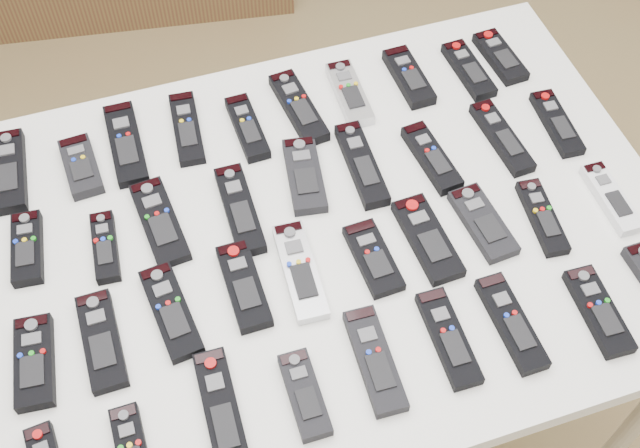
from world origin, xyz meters
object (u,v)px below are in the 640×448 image
object	(u,v)px
remote_11	(105,247)
remote_14	(305,175)
remote_25	(427,239)
remote_27	(542,217)
remote_2	(126,144)
remote_10	(27,248)
remote_17	(502,137)
remote_18	(557,123)
remote_6	(349,94)
remote_9	(500,57)
remote_36	(599,311)
remote_3	(187,128)
remote_7	(409,77)
remote_15	(362,164)
remote_22	(244,286)
remote_1	(81,167)
remote_13	(240,210)
remote_12	(160,222)
remote_31	(222,412)
remote_5	(299,108)
remote_35	(511,323)
remote_33	(375,360)
remote_23	(300,271)
remote_0	(9,171)
remote_20	(102,341)
remote_32	(305,395)
remote_28	(611,198)
remote_4	(247,128)
table	(320,249)
remote_8	(469,70)
remote_19	(34,362)
remote_21	(171,311)
remote_26	(483,223)
remote_24	(373,258)

from	to	relation	value
remote_11	remote_14	distance (m)	0.38
remote_25	remote_27	distance (m)	0.21
remote_2	remote_10	bearing A→B (deg)	-136.66
remote_17	remote_18	size ratio (longest dim) A/B	1.12
remote_6	remote_9	world-z (taller)	remote_6
remote_27	remote_36	size ratio (longest dim) A/B	0.98
remote_3	remote_7	size ratio (longest dim) A/B	1.12
remote_15	remote_22	xyz separation A→B (m)	(-0.28, -0.18, -0.00)
remote_9	remote_1	bearing A→B (deg)	178.00
remote_13	remote_27	world-z (taller)	remote_13
remote_3	remote_10	world-z (taller)	remote_10
remote_12	remote_31	world-z (taller)	same
remote_5	remote_35	xyz separation A→B (m)	(0.19, -0.56, 0.00)
remote_33	remote_27	bearing A→B (deg)	26.33
remote_3	remote_23	bearing A→B (deg)	-68.43
remote_0	remote_12	size ratio (longest dim) A/B	1.00
remote_18	remote_25	distance (m)	0.38
remote_25	remote_3	bearing A→B (deg)	128.94
remote_25	remote_14	bearing A→B (deg)	125.93
remote_20	remote_32	distance (m)	0.34
remote_13	remote_25	bearing A→B (deg)	-27.68
remote_25	remote_28	size ratio (longest dim) A/B	1.13
remote_28	remote_35	distance (m)	0.33
remote_3	remote_36	bearing A→B (deg)	-42.39
remote_4	remote_5	bearing A→B (deg)	8.33
remote_12	remote_27	bearing A→B (deg)	-22.51
remote_13	remote_27	xyz separation A→B (m)	(0.50, -0.18, -0.00)
remote_14	table	bearing A→B (deg)	-85.54
table	remote_27	bearing A→B (deg)	-14.99
remote_28	remote_11	bearing A→B (deg)	169.61
table	remote_0	distance (m)	0.59
remote_6	remote_13	world-z (taller)	same
remote_36	remote_31	bearing A→B (deg)	-179.79
remote_11	remote_36	distance (m)	0.83
remote_8	remote_13	distance (m)	0.57
remote_13	remote_18	size ratio (longest dim) A/B	1.18
remote_7	remote_13	world-z (taller)	same
remote_10	remote_19	bearing A→B (deg)	-87.65
remote_32	remote_27	bearing A→B (deg)	21.38
remote_21	remote_31	xyz separation A→B (m)	(0.04, -0.19, 0.00)
remote_26	remote_36	distance (m)	0.24
remote_4	remote_25	bearing A→B (deg)	-58.04
remote_1	remote_10	xyz separation A→B (m)	(-0.11, -0.15, 0.00)
remote_15	remote_20	xyz separation A→B (m)	(-0.52, -0.21, -0.00)
remote_10	remote_21	xyz separation A→B (m)	(0.21, -0.20, -0.00)
table	remote_6	bearing A→B (deg)	61.60
remote_1	remote_33	xyz separation A→B (m)	(0.38, -0.54, 0.00)
remote_18	remote_24	size ratio (longest dim) A/B	1.11
remote_18	remote_21	size ratio (longest dim) A/B	0.91
remote_2	remote_5	size ratio (longest dim) A/B	1.05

